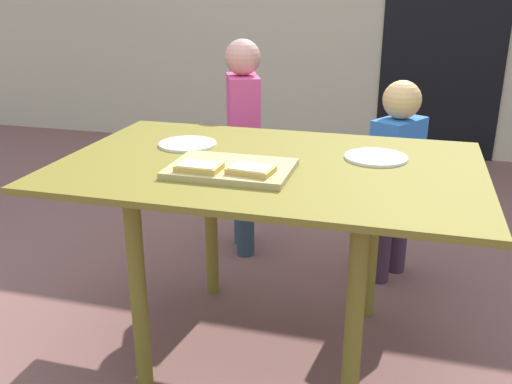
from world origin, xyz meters
The scene contains 10 objects.
ground_plane centered at (0.00, 0.00, 0.00)m, with size 16.00×16.00×0.00m, color brown.
house_door centered at (0.63, 2.80, 1.00)m, with size 0.90×0.02×2.00m, color black.
dining_table centered at (0.00, 0.00, 0.63)m, with size 1.39×0.90×0.73m.
cutting_board centered at (-0.09, -0.13, 0.74)m, with size 0.38×0.27×0.02m, color tan.
pizza_slice_near_left centered at (-0.17, -0.20, 0.76)m, with size 0.14×0.09×0.02m.
pizza_slice_near_right centered at (-0.01, -0.19, 0.76)m, with size 0.15×0.10×0.02m.
plate_white_left centered at (-0.34, 0.13, 0.74)m, with size 0.21×0.21×0.01m, color white.
plate_white_right centered at (0.34, 0.14, 0.74)m, with size 0.21×0.21×0.01m, color white.
child_left centered at (-0.33, 0.80, 0.61)m, with size 0.22×0.28×1.06m.
child_right centered at (0.40, 0.70, 0.52)m, with size 0.24×0.28×0.91m.
Camera 1 is at (0.44, -1.75, 1.29)m, focal length 39.66 mm.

